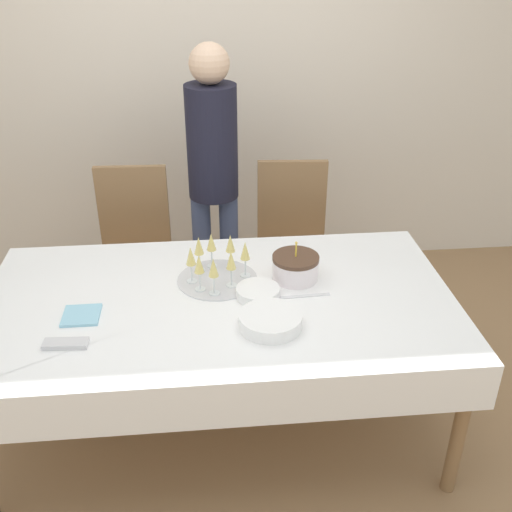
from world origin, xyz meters
TOP-DOWN VIEW (x-y plane):
  - ground_plane at (0.00, 0.00)m, footprint 12.00×12.00m
  - wall_back at (0.00, 1.67)m, footprint 8.00×0.05m
  - dining_table at (0.00, 0.00)m, footprint 2.04×1.12m
  - dining_chair_far_left at (-0.45, 0.88)m, footprint 0.43×0.43m
  - dining_chair_far_right at (0.46, 0.88)m, footprint 0.45×0.45m
  - birthday_cake at (0.35, 0.14)m, footprint 0.21×0.21m
  - champagne_tray at (-0.01, 0.16)m, footprint 0.36×0.36m
  - plate_stack_main at (0.20, -0.23)m, footprint 0.26×0.26m
  - plate_stack_dessert at (0.17, 0.00)m, footprint 0.19×0.19m
  - cake_knife at (0.33, -0.02)m, footprint 0.30×0.03m
  - fork_pile at (-0.60, -0.28)m, footprint 0.17×0.07m
  - napkin_pile at (-0.57, -0.09)m, footprint 0.15×0.15m
  - person_standing at (0.02, 0.98)m, footprint 0.28×0.28m

SIDE VIEW (x-z plane):
  - ground_plane at x=0.00m, z-range 0.00..0.00m
  - dining_chair_far_left at x=-0.45m, z-range 0.05..1.03m
  - dining_chair_far_right at x=0.46m, z-range 0.05..1.03m
  - dining_table at x=0.00m, z-range 0.26..0.98m
  - cake_knife at x=0.33m, z-range 0.72..0.73m
  - napkin_pile at x=-0.57m, z-range 0.72..0.73m
  - fork_pile at x=-0.60m, z-range 0.72..0.74m
  - plate_stack_dessert at x=0.17m, z-range 0.72..0.76m
  - plate_stack_main at x=0.20m, z-range 0.72..0.78m
  - birthday_cake at x=0.35m, z-range 0.68..0.87m
  - champagne_tray at x=-0.01m, z-range 0.72..0.90m
  - person_standing at x=0.02m, z-range 0.17..1.79m
  - wall_back at x=0.00m, z-range 0.00..2.70m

